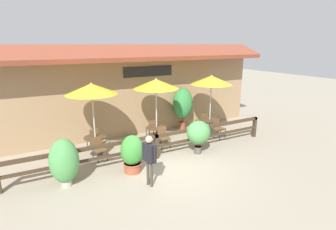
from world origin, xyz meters
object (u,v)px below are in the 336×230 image
at_px(potted_plant_broad_leaf, 183,104).
at_px(pedestrian, 149,154).
at_px(chair_middle_wallside, 152,127).
at_px(potted_plant_corner_fern, 64,162).
at_px(patio_umbrella_far, 211,80).
at_px(dining_table_far, 210,122).
at_px(potted_plant_entrance_palm, 132,153).
at_px(chair_near_streetside, 99,148).
at_px(potted_plant_small_flowering, 198,133).
at_px(dining_table_middle, 157,130).
at_px(patio_umbrella_middle, 156,84).
at_px(dining_table_near, 95,140).
at_px(patio_umbrella_near, 91,89).
at_px(chair_middle_streetside, 163,136).
at_px(chair_far_streetside, 218,127).
at_px(chair_near_wallside, 93,137).
at_px(chair_far_wallside, 202,120).

bearing_deg(potted_plant_broad_leaf, pedestrian, -131.83).
xyz_separation_m(chair_middle_wallside, potted_plant_corner_fern, (-4.17, -2.68, 0.32)).
bearing_deg(patio_umbrella_far, dining_table_far, 153.43).
relative_size(patio_umbrella_far, potted_plant_entrance_palm, 2.17).
distance_m(chair_middle_wallside, potted_plant_corner_fern, 4.97).
distance_m(chair_near_streetside, potted_plant_small_flowering, 3.86).
bearing_deg(dining_table_middle, potted_plant_broad_leaf, 26.35).
relative_size(patio_umbrella_middle, potted_plant_corner_fern, 1.86).
bearing_deg(dining_table_near, dining_table_middle, -0.02).
xyz_separation_m(potted_plant_entrance_palm, pedestrian, (0.13, -1.11, 0.37)).
relative_size(chair_middle_wallside, potted_plant_corner_fern, 0.56).
relative_size(dining_table_near, chair_middle_wallside, 1.01).
bearing_deg(chair_middle_wallside, patio_umbrella_near, 14.85).
relative_size(chair_middle_streetside, chair_middle_wallside, 1.00).
bearing_deg(chair_far_streetside, patio_umbrella_middle, 151.12).
bearing_deg(chair_near_streetside, dining_table_middle, -0.08).
height_order(chair_near_wallside, potted_plant_small_flowering, potted_plant_small_flowering).
xyz_separation_m(dining_table_middle, potted_plant_entrance_palm, (-1.96, -2.13, 0.11)).
bearing_deg(dining_table_near, potted_plant_broad_leaf, 11.69).
xyz_separation_m(chair_middle_wallside, potted_plant_small_flowering, (0.83, -2.55, 0.37)).
xyz_separation_m(dining_table_middle, potted_plant_small_flowering, (0.90, -1.91, 0.29)).
height_order(dining_table_far, chair_far_wallside, chair_far_wallside).
bearing_deg(dining_table_far, patio_umbrella_far, -26.57).
distance_m(patio_umbrella_middle, potted_plant_small_flowering, 2.74).
distance_m(dining_table_near, dining_table_middle, 2.69).
height_order(chair_near_wallside, patio_umbrella_far, patio_umbrella_far).
bearing_deg(potted_plant_entrance_palm, chair_near_streetside, 117.96).
bearing_deg(patio_umbrella_middle, potted_plant_small_flowering, -64.71).
relative_size(dining_table_near, potted_plant_small_flowering, 0.65).
bearing_deg(chair_middle_streetside, potted_plant_corner_fern, -159.67).
distance_m(patio_umbrella_far, dining_table_far, 2.04).
relative_size(chair_near_wallside, patio_umbrella_far, 0.30).
height_order(potted_plant_entrance_palm, potted_plant_corner_fern, potted_plant_corner_fern).
bearing_deg(chair_near_wallside, chair_far_streetside, 153.11).
relative_size(chair_middle_streetside, potted_plant_broad_leaf, 0.40).
height_order(patio_umbrella_near, chair_middle_wallside, patio_umbrella_near).
height_order(patio_umbrella_middle, dining_table_middle, patio_umbrella_middle).
xyz_separation_m(chair_near_wallside, potted_plant_corner_fern, (-1.47, -2.70, 0.32)).
bearing_deg(potted_plant_entrance_palm, chair_far_streetside, 15.47).
bearing_deg(potted_plant_corner_fern, chair_far_streetside, 9.98).
bearing_deg(dining_table_far, patio_umbrella_near, 178.64).
xyz_separation_m(dining_table_middle, patio_umbrella_far, (2.81, -0.13, 2.04)).
bearing_deg(pedestrian, chair_middle_wallside, -41.63).
bearing_deg(patio_umbrella_near, chair_far_wallside, 5.68).
bearing_deg(potted_plant_entrance_palm, pedestrian, -83.34).
xyz_separation_m(patio_umbrella_middle, dining_table_far, (2.81, -0.13, -2.04)).
distance_m(patio_umbrella_near, dining_table_middle, 3.38).
xyz_separation_m(dining_table_near, potted_plant_broad_leaf, (4.62, 0.96, 0.77)).
xyz_separation_m(patio_umbrella_middle, chair_middle_streetside, (-0.01, -0.65, -2.12)).
xyz_separation_m(dining_table_middle, chair_far_streetside, (2.81, -0.81, -0.08)).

